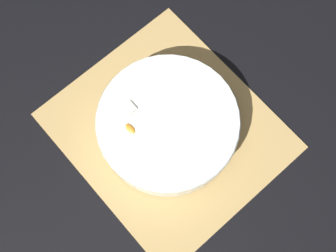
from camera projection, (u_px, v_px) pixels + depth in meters
ground_plane at (168, 131)px, 0.98m from camera, size 6.00×6.00×0.00m
bamboo_mat_center at (168, 130)px, 0.98m from camera, size 0.44×0.39×0.01m
fruit_salad_bowl at (168, 124)px, 0.94m from camera, size 0.29×0.29×0.07m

